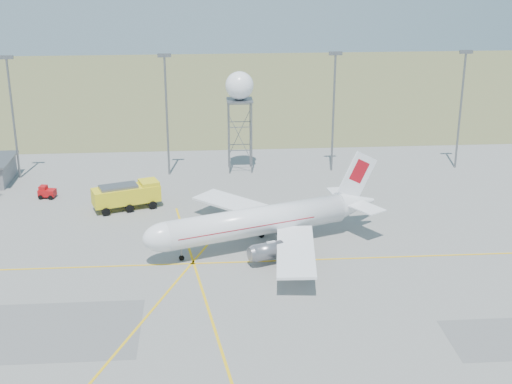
{
  "coord_description": "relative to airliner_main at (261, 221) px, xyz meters",
  "views": [
    {
      "loc": [
        -4.03,
        -50.47,
        38.02
      ],
      "look_at": [
        2.88,
        40.0,
        5.65
      ],
      "focal_mm": 50.0,
      "sensor_mm": 36.0,
      "label": 1
    }
  ],
  "objects": [
    {
      "name": "mast_c",
      "position": [
        14.93,
        31.24,
        8.62
      ],
      "size": [
        2.2,
        0.5,
        20.5
      ],
      "color": "slate",
      "rests_on": "ground"
    },
    {
      "name": "radar_tower",
      "position": [
        -0.86,
        32.65,
        6.19
      ],
      "size": [
        4.75,
        4.75,
        17.19
      ],
      "color": "slate",
      "rests_on": "ground"
    },
    {
      "name": "mast_d",
      "position": [
        36.93,
        31.24,
        8.62
      ],
      "size": [
        2.2,
        0.5,
        20.5
      ],
      "color": "slate",
      "rests_on": "ground"
    },
    {
      "name": "mast_a",
      "position": [
        -38.07,
        31.24,
        8.62
      ],
      "size": [
        2.2,
        0.5,
        20.5
      ],
      "color": "slate",
      "rests_on": "ground"
    },
    {
      "name": "fire_truck",
      "position": [
        -18.47,
        15.29,
        -1.57
      ],
      "size": [
        10.35,
        6.38,
        3.93
      ],
      "rotation": [
        0.0,
        0.0,
        0.33
      ],
      "color": "yellow",
      "rests_on": "ground"
    },
    {
      "name": "baggage_tug",
      "position": [
        -31.54,
        20.84,
        -2.71
      ],
      "size": [
        2.77,
        2.39,
        1.95
      ],
      "rotation": [
        0.0,
        0.0,
        -0.18
      ],
      "color": "#B10C0F",
      "rests_on": "ground"
    },
    {
      "name": "grass_strip",
      "position": [
        -3.07,
        105.24,
        -3.44
      ],
      "size": [
        400.0,
        120.0,
        0.03
      ],
      "primitive_type": "cube",
      "color": "brown",
      "rests_on": "ground"
    },
    {
      "name": "mast_b",
      "position": [
        -13.07,
        31.24,
        8.62
      ],
      "size": [
        2.2,
        0.5,
        20.5
      ],
      "color": "slate",
      "rests_on": "ground"
    },
    {
      "name": "airliner_main",
      "position": [
        0.0,
        0.0,
        0.0
      ],
      "size": [
        32.21,
        30.33,
        11.26
      ],
      "rotation": [
        0.0,
        0.0,
        3.48
      ],
      "color": "white",
      "rests_on": "ground"
    }
  ]
}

